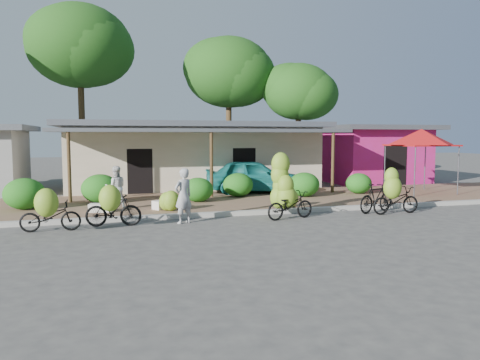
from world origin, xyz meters
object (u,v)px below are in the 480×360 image
object	(u,v)px
bike_far_right	(396,200)
bike_right	(381,194)
sack_near	(165,204)
vendor	(183,196)
tree_near_right	(295,90)
bike_center	(285,192)
bike_left	(113,207)
sack_far	(101,208)
tree_far_center	(76,44)
bike_far_left	(50,213)
red_canopy	(421,137)
teal_van	(253,176)
bystander	(116,188)
tree_center_right	(225,71)

from	to	relation	value
bike_far_right	bike_right	bearing A→B (deg)	57.43
sack_near	vendor	size ratio (longest dim) A/B	0.50
tree_near_right	bike_center	xyz separation A→B (m)	(-5.98, -13.49, -4.68)
bike_left	sack_far	size ratio (longest dim) A/B	2.23
sack_far	vendor	distance (m)	3.32
vendor	tree_near_right	bearing A→B (deg)	-151.72
tree_far_center	bike_left	bearing A→B (deg)	-83.96
bike_far_left	bike_far_right	size ratio (longest dim) A/B	0.91
red_canopy	bike_far_left	size ratio (longest dim) A/B	2.13
bike_far_right	sack_near	size ratio (longest dim) A/B	2.13
bike_right	sack_far	xyz separation A→B (m)	(-9.28, 2.24, -0.42)
bike_right	teal_van	bearing A→B (deg)	4.41
bike_right	bystander	size ratio (longest dim) A/B	1.17
tree_center_right	vendor	bearing A→B (deg)	-108.92
bike_right	sack_far	size ratio (longest dim) A/B	2.35
tree_center_right	red_canopy	size ratio (longest dim) A/B	2.56
bike_far_right	vendor	distance (m)	7.27
red_canopy	bystander	size ratio (longest dim) A/B	2.32
tree_far_center	bike_right	bearing A→B (deg)	-55.08
red_canopy	sack_near	size ratio (longest dim) A/B	4.12
bike_far_right	bystander	distance (m)	9.67
bike_center	bystander	world-z (taller)	bike_center
bike_center	red_canopy	bearing A→B (deg)	-78.04
bike_far_right	tree_center_right	bearing A→B (deg)	4.91
tree_center_right	bike_center	bearing A→B (deg)	-97.28
bike_left	bystander	xyz separation A→B (m)	(0.16, 2.74, 0.28)
tree_center_right	teal_van	size ratio (longest dim) A/B	2.05
bystander	sack_far	bearing A→B (deg)	39.77
tree_near_right	sack_near	distance (m)	15.66
bike_far_right	bike_far_left	bearing A→B (deg)	88.03
tree_center_right	red_canopy	distance (m)	13.82
red_canopy	sack_near	distance (m)	11.94
bike_far_left	sack_far	xyz separation A→B (m)	(1.33, 2.51, -0.28)
bike_left	vendor	world-z (taller)	vendor
tree_far_center	bike_center	size ratio (longest dim) A/B	4.78
bike_far_left	sack_near	distance (m)	4.39
bike_far_left	vendor	world-z (taller)	vendor
tree_center_right	bike_far_right	size ratio (longest dim) A/B	4.96
red_canopy	bike_center	distance (m)	9.01
bike_center	bystander	xyz separation A→B (m)	(-5.27, 2.66, 0.04)
bike_right	vendor	world-z (taller)	vendor
tree_near_right	red_canopy	size ratio (longest dim) A/B	2.06
tree_far_center	tree_near_right	distance (m)	13.30
bike_center	teal_van	world-z (taller)	bike_center
bike_right	sack_far	bearing A→B (deg)	56.44
tree_far_center	bike_center	distance (m)	18.00
bike_far_left	vendor	xyz separation A→B (m)	(3.78, 0.35, 0.30)
bike_center	tree_near_right	bearing A→B (deg)	-37.26
bystander	teal_van	bearing A→B (deg)	-157.08
bike_far_right	sack_far	bearing A→B (deg)	73.53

